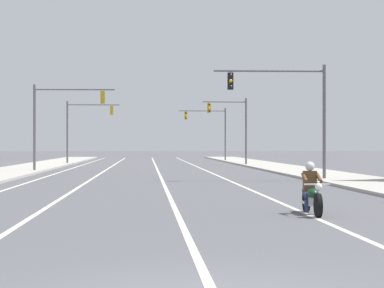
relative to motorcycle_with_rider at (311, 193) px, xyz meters
name	(u,v)px	position (x,y,z in m)	size (l,w,h in m)	color
lane_stripe_center	(157,170)	(-3.71, 34.66, -0.58)	(0.16, 100.00, 0.01)	beige
lane_stripe_left	(106,170)	(-7.63, 34.66, -0.58)	(0.16, 100.00, 0.01)	beige
lane_stripe_right	(204,170)	(-0.12, 34.66, -0.58)	(0.16, 100.00, 0.01)	beige
lane_stripe_far_left	(67,170)	(-10.59, 34.66, -0.58)	(0.16, 100.00, 0.01)	beige
sidewalk_kerb_right	(301,171)	(6.29, 29.66, -0.52)	(4.40, 110.00, 0.14)	#ADA89E
sidewalk_kerb_left	(9,172)	(-13.96, 29.66, -0.52)	(4.40, 110.00, 0.14)	#ADA89E
motorcycle_with_rider	(311,193)	(0.00, 0.00, 0.00)	(0.70, 2.19, 1.46)	black
traffic_signal_near_right	(292,103)	(3.14, 17.68, 3.58)	(6.00, 0.37, 6.20)	#56565B
traffic_signal_near_left	(58,113)	(-10.80, 31.07, 3.57)	(5.76, 0.41, 6.20)	#56565B
traffic_signal_mid_right	(234,122)	(3.44, 44.65, 3.46)	(4.13, 0.57, 6.20)	#56565B
traffic_signal_mid_left	(83,122)	(-10.79, 50.06, 3.53)	(5.17, 0.38, 6.20)	#56565B
traffic_signal_far_right	(212,126)	(3.02, 61.83, 3.55)	(5.52, 0.64, 6.20)	#56565B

